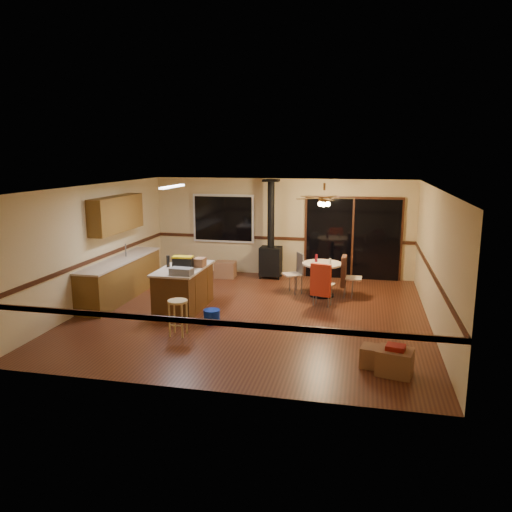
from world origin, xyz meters
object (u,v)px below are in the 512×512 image
(kitchen_island, at_px, (184,288))
(box_corner_a, at_px, (395,362))
(bar_stool, at_px, (178,318))
(dining_table, at_px, (322,273))
(chair_right, at_px, (345,271))
(toolbox_black, at_px, (183,263))
(chair_near, at_px, (321,280))
(blue_bucket, at_px, (212,316))
(box_corner_b, at_px, (374,357))
(wood_stove, at_px, (271,251))
(toolbox_grey, at_px, (182,271))
(chair_left, at_px, (297,268))
(box_under_window, at_px, (225,270))

(kitchen_island, relative_size, box_corner_a, 3.30)
(bar_stool, height_order, dining_table, dining_table)
(chair_right, bearing_deg, toolbox_black, -151.85)
(chair_near, xyz_separation_m, chair_right, (0.46, 0.93, 0.00))
(toolbox_black, distance_m, chair_near, 2.95)
(toolbox_black, relative_size, blue_bucket, 1.25)
(dining_table, bearing_deg, chair_right, 6.22)
(toolbox_black, distance_m, box_corner_b, 4.50)
(bar_stool, height_order, box_corner_a, bar_stool)
(toolbox_black, bearing_deg, kitchen_island, 108.50)
(chair_right, relative_size, box_corner_a, 1.37)
(toolbox_black, bearing_deg, bar_stool, -73.52)
(bar_stool, height_order, box_corner_b, bar_stool)
(wood_stove, relative_size, toolbox_black, 6.22)
(toolbox_grey, xyz_separation_m, blue_bucket, (0.65, -0.15, -0.83))
(box_corner_a, bearing_deg, toolbox_black, 151.07)
(blue_bucket, distance_m, dining_table, 3.09)
(dining_table, relative_size, box_corner_a, 1.81)
(wood_stove, height_order, toolbox_grey, wood_stove)
(kitchen_island, relative_size, toolbox_black, 4.15)
(blue_bucket, relative_size, chair_left, 0.59)
(toolbox_black, distance_m, bar_stool, 1.65)
(kitchen_island, xyz_separation_m, bar_stool, (0.45, -1.53, -0.12))
(bar_stool, relative_size, box_under_window, 1.23)
(wood_stove, xyz_separation_m, chair_left, (0.87, -1.29, -0.14))
(blue_bucket, xyz_separation_m, box_under_window, (-0.74, 3.61, 0.08))
(dining_table, bearing_deg, chair_left, 165.97)
(toolbox_grey, bearing_deg, wood_stove, 73.26)
(toolbox_grey, bearing_deg, blue_bucket, -13.31)
(toolbox_grey, bearing_deg, box_corner_b, -22.88)
(dining_table, height_order, chair_near, chair_near)
(kitchen_island, xyz_separation_m, chair_right, (3.29, 1.67, 0.14))
(chair_left, xyz_separation_m, chair_right, (1.13, -0.10, 0.01))
(wood_stove, bearing_deg, blue_bucket, -96.70)
(dining_table, distance_m, box_corner_b, 3.98)
(toolbox_black, distance_m, box_corner_a, 4.84)
(toolbox_black, height_order, blue_bucket, toolbox_black)
(chair_right, bearing_deg, blue_bucket, -135.04)
(kitchen_island, height_order, box_corner_b, kitchen_island)
(blue_bucket, height_order, chair_left, chair_left)
(toolbox_black, distance_m, chair_left, 2.85)
(chair_right, bearing_deg, bar_stool, -131.64)
(chair_right, distance_m, box_corner_a, 4.18)
(chair_right, xyz_separation_m, box_under_window, (-3.18, 1.17, -0.38))
(wood_stove, height_order, dining_table, wood_stove)
(bar_stool, bearing_deg, box_under_window, 94.48)
(box_under_window, bearing_deg, dining_table, -24.75)
(chair_left, bearing_deg, box_corner_b, -66.14)
(blue_bucket, relative_size, box_under_window, 0.61)
(bar_stool, bearing_deg, box_corner_b, -10.78)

